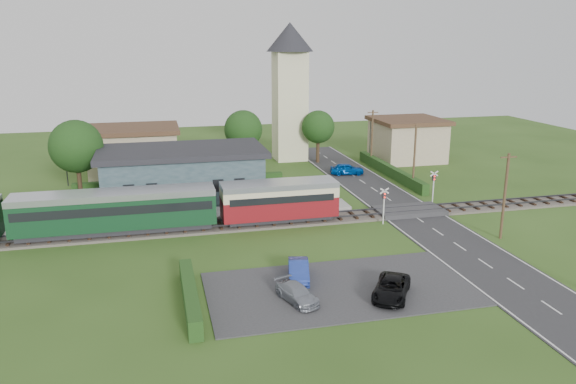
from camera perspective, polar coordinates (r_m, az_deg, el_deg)
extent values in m
plane|color=#2D4C19|center=(47.88, 2.35, -3.70)|extent=(120.00, 120.00, 0.00)
cube|color=#4C443D|center=(49.67, 1.72, -2.86)|extent=(76.00, 3.20, 0.20)
cube|color=#3F3F47|center=(48.91, 1.94, -2.77)|extent=(76.00, 0.08, 0.15)
cube|color=#3F3F47|center=(50.23, 1.51, -2.27)|extent=(76.00, 0.08, 0.15)
cube|color=#28282B|center=(51.40, 13.15, -2.73)|extent=(6.00, 70.00, 0.05)
cube|color=#333335|center=(36.82, 5.25, -9.74)|extent=(17.00, 9.00, 0.08)
cube|color=#333335|center=(53.04, 12.21, -1.88)|extent=(6.20, 3.40, 0.45)
cube|color=gray|center=(51.13, -10.13, -2.42)|extent=(30.00, 3.00, 0.45)
cube|color=beige|center=(50.95, -19.21, -1.44)|extent=(2.00, 2.00, 2.40)
cube|color=#232328|center=(50.61, -19.34, -0.06)|extent=(2.30, 2.30, 0.15)
cube|color=#2C444A|center=(56.13, -10.63, 1.46)|extent=(15.00, 8.00, 4.80)
cube|color=#232328|center=(55.56, -10.76, 4.11)|extent=(16.00, 9.00, 0.50)
cube|color=#232328|center=(52.65, -10.31, -0.91)|extent=(1.20, 0.12, 2.20)
cube|color=black|center=(52.31, -15.84, 0.12)|extent=(1.00, 0.12, 1.20)
cube|color=black|center=(52.25, -13.66, 0.25)|extent=(1.00, 0.12, 1.20)
cube|color=black|center=(52.54, -7.11, 0.66)|extent=(1.00, 0.12, 1.20)
cube|color=black|center=(52.79, -4.96, 0.79)|extent=(1.00, 0.12, 1.20)
cube|color=#232328|center=(48.98, -0.90, -2.52)|extent=(9.00, 2.20, 0.50)
cube|color=maroon|center=(48.69, -0.90, -1.40)|extent=(10.00, 2.80, 1.80)
cube|color=beige|center=(48.34, -0.91, 0.02)|extent=(10.00, 2.82, 0.90)
cube|color=black|center=(48.43, -0.90, -0.38)|extent=(9.00, 2.88, 0.60)
cube|color=#A6AAB4|center=(48.17, -0.91, 0.77)|extent=(10.00, 2.90, 0.45)
cube|color=#232328|center=(48.03, -16.96, -3.58)|extent=(15.20, 2.20, 0.50)
cube|color=#0E351B|center=(47.58, -17.10, -1.87)|extent=(16.00, 2.80, 2.60)
cube|color=black|center=(47.47, -17.14, -1.41)|extent=(15.40, 2.86, 0.70)
cube|color=#A6AAB4|center=(47.20, -17.23, -0.24)|extent=(16.00, 2.90, 0.50)
cube|color=beige|center=(74.11, 0.19, 8.67)|extent=(4.00, 4.00, 14.00)
cone|color=#232328|center=(73.61, 0.19, 15.49)|extent=(6.00, 6.00, 3.60)
cube|color=tan|center=(69.78, -15.41, 3.96)|extent=(10.00, 8.00, 5.00)
cube|color=#472D1E|center=(69.32, -15.57, 6.18)|extent=(10.80, 8.80, 0.50)
cube|color=tan|center=(76.06, 12.01, 5.08)|extent=(8.00, 8.00, 5.00)
cube|color=#472D1E|center=(75.63, 12.12, 7.13)|extent=(8.80, 8.80, 0.50)
cube|color=#193814|center=(34.92, -9.92, -10.36)|extent=(0.80, 9.00, 1.20)
cube|color=#193814|center=(66.92, 10.34, 2.13)|extent=(0.80, 18.00, 1.20)
cube|color=#193814|center=(60.91, -10.79, 0.85)|extent=(22.00, 0.80, 1.30)
cylinder|color=#332316|center=(59.54, -20.42, 1.21)|extent=(0.44, 0.44, 4.12)
sphere|color=#143311|center=(58.87, -20.72, 4.36)|extent=(5.20, 5.20, 5.20)
cylinder|color=#332316|center=(68.70, -4.51, 3.80)|extent=(0.44, 0.44, 3.85)
sphere|color=#143311|center=(68.14, -4.57, 6.37)|extent=(4.60, 4.60, 4.60)
cylinder|color=#332316|center=(72.83, 3.05, 4.38)|extent=(0.44, 0.44, 3.58)
sphere|color=#143311|center=(72.33, 3.08, 6.63)|extent=(4.20, 4.20, 4.20)
cylinder|color=#473321|center=(47.61, 21.14, -0.45)|extent=(0.22, 0.22, 7.00)
cube|color=#473321|center=(46.90, 21.51, 3.31)|extent=(1.40, 0.10, 0.10)
cylinder|color=#473321|center=(61.01, 12.72, 3.51)|extent=(0.22, 0.22, 7.00)
cube|color=#473321|center=(60.46, 12.90, 6.48)|extent=(1.40, 0.10, 0.10)
cylinder|color=#473321|center=(71.76, 8.53, 5.46)|extent=(0.22, 0.22, 7.00)
cube|color=#473321|center=(71.30, 8.63, 7.99)|extent=(1.40, 0.10, 0.10)
cylinder|color=silver|center=(49.13, 9.70, -1.57)|extent=(0.12, 0.12, 3.00)
cube|color=#232328|center=(48.83, 9.75, -0.34)|extent=(0.35, 0.18, 0.55)
sphere|color=#FF190C|center=(48.68, 9.82, -0.21)|extent=(0.14, 0.14, 0.14)
sphere|color=#FF190C|center=(48.76, 9.80, -0.54)|extent=(0.14, 0.14, 0.14)
cube|color=silver|center=(48.72, 9.78, 0.11)|extent=(0.84, 0.05, 0.55)
cube|color=silver|center=(48.72, 9.78, 0.11)|extent=(0.84, 0.05, 0.55)
cylinder|color=silver|center=(56.35, 14.54, 0.34)|extent=(0.12, 0.12, 3.00)
cube|color=#232328|center=(56.08, 14.61, 1.42)|extent=(0.35, 0.18, 0.55)
sphere|color=#FF190C|center=(55.95, 14.68, 1.54)|extent=(0.14, 0.14, 0.14)
sphere|color=#FF190C|center=(56.02, 14.66, 1.25)|extent=(0.14, 0.14, 0.14)
cube|color=silver|center=(55.99, 14.64, 1.82)|extent=(0.84, 0.05, 0.55)
cube|color=silver|center=(55.99, 14.64, 1.82)|extent=(0.84, 0.05, 0.55)
cylinder|color=#3F3F47|center=(65.52, -21.63, 2.71)|extent=(0.14, 0.14, 5.00)
sphere|color=orange|center=(65.07, -21.85, 4.85)|extent=(0.30, 0.30, 0.30)
cylinder|color=#3F3F47|center=(77.17, 8.36, 5.39)|extent=(0.14, 0.14, 5.00)
sphere|color=orange|center=(76.78, 8.43, 7.23)|extent=(0.30, 0.30, 0.30)
imported|color=#023E9D|center=(66.63, 6.00, 2.35)|extent=(4.19, 2.26, 1.35)
imported|color=navy|center=(37.66, 1.08, -7.98)|extent=(2.10, 3.98, 1.25)
imported|color=gray|center=(34.77, 0.91, -10.24)|extent=(2.49, 3.83, 1.03)
imported|color=black|center=(35.83, 10.46, -9.57)|extent=(3.92, 4.66, 1.18)
imported|color=gray|center=(51.42, -1.68, -0.80)|extent=(0.75, 0.64, 1.74)
imported|color=gray|center=(50.12, -15.24, -1.87)|extent=(0.63, 0.79, 1.58)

